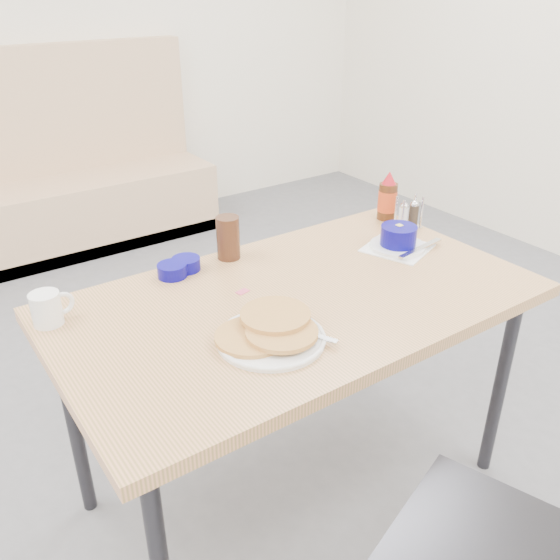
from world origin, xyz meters
TOP-DOWN VIEW (x-y plane):
  - ground at (0.00, 0.00)m, footprint 6.00×6.00m
  - wall_back at (0.00, 2.97)m, footprint 5.00×0.06m
  - booth_bench at (0.00, 2.78)m, footprint 1.90×0.56m
  - dining_table at (0.00, 0.25)m, footprint 1.40×0.80m
  - pancake_plate at (-0.20, 0.10)m, footprint 0.28×0.28m
  - coffee_mug at (-0.64, 0.51)m, footprint 0.12×0.08m
  - grits_setting at (0.48, 0.32)m, footprint 0.28×0.26m
  - creamer_bowl at (-0.24, 0.57)m, footprint 0.09×0.09m
  - butter_bowl at (-0.19, 0.59)m, footprint 0.09×0.09m
  - amber_tumbler at (-0.03, 0.59)m, footprint 0.09×0.09m
  - condiment_caddy at (0.64, 0.44)m, footprint 0.11×0.07m
  - syrup_bottle at (0.64, 0.55)m, footprint 0.07×0.07m
  - sugar_wrapper at (-0.12, 0.36)m, footprint 0.04×0.03m

SIDE VIEW (x-z plane):
  - ground at x=0.00m, z-range 0.00..0.00m
  - booth_bench at x=0.00m, z-range -0.26..0.96m
  - dining_table at x=0.00m, z-range 0.32..1.08m
  - sugar_wrapper at x=-0.12m, z-range 0.76..0.76m
  - butter_bowl at x=-0.19m, z-range 0.76..0.80m
  - creamer_bowl at x=-0.24m, z-range 0.76..0.80m
  - pancake_plate at x=-0.20m, z-range 0.76..0.81m
  - grits_setting at x=0.48m, z-range 0.75..0.84m
  - condiment_caddy at x=0.64m, z-range 0.74..0.86m
  - coffee_mug at x=-0.64m, z-range 0.76..0.85m
  - amber_tumbler at x=-0.03m, z-range 0.76..0.90m
  - syrup_bottle at x=0.64m, z-range 0.75..0.93m
  - wall_back at x=0.00m, z-range 0.00..2.80m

